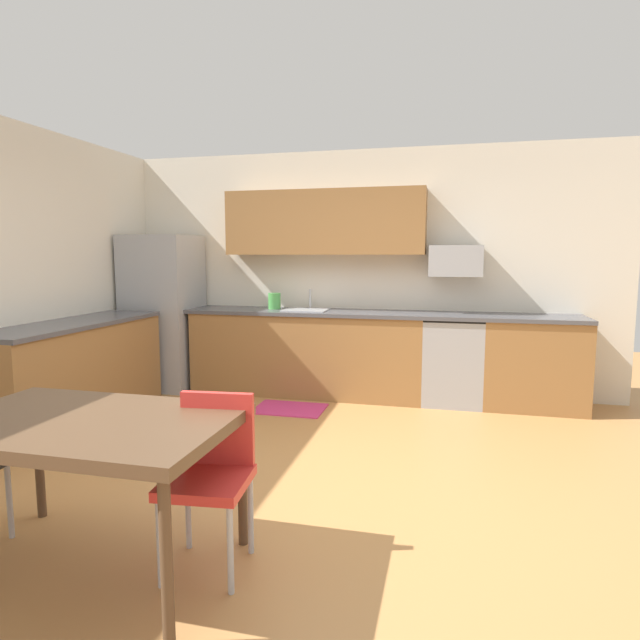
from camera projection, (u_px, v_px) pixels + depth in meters
The scene contains 17 objects.
ground_plane at pixel (286, 481), 3.65m from camera, with size 12.00×12.00×0.00m, color #B77F47.
wall_back at pixel (354, 272), 6.04m from camera, with size 5.80×0.10×2.70m, color silver.
cabinet_run_back at pixel (307, 354), 5.92m from camera, with size 2.56×0.60×0.90m, color olive.
cabinet_run_back_right at pixel (533, 364), 5.36m from camera, with size 0.99×0.60×0.90m, color olive.
cabinet_run_left at pixel (74, 374), 4.91m from camera, with size 0.60×2.00×0.90m, color olive.
countertop_back at pixel (348, 313), 5.75m from camera, with size 4.80×0.64×0.04m, color #4C4C51.
countertop_left at pixel (71, 324), 4.85m from camera, with size 0.64×2.00×0.04m, color #4C4C51.
upper_cabinets_back at pixel (324, 223), 5.83m from camera, with size 2.20×0.34×0.70m, color olive.
refrigerator at pixel (164, 312), 6.19m from camera, with size 0.76×0.70×1.77m, color #9EA0A5.
oven_range at pixel (453, 360), 5.55m from camera, with size 0.60×0.60×0.91m.
microwave at pixel (456, 261), 5.52m from camera, with size 0.54×0.36×0.32m, color #9EA0A5.
sink_basin at pixel (306, 316), 5.87m from camera, with size 0.48×0.40×0.14m, color #A5A8AD.
sink_faucet at pixel (310, 300), 6.02m from camera, with size 0.02×0.02×0.24m, color #B2B5BA.
dining_table at pixel (86, 431), 2.55m from camera, with size 1.40×0.90×0.77m.
chair_near_table at pixel (211, 466), 2.64m from camera, with size 0.44×0.44×0.85m.
floor_mat at pixel (290, 409), 5.35m from camera, with size 0.70×0.50×0.01m, color #CC3372.
kettle at pixel (274, 302), 5.99m from camera, with size 0.14×0.14×0.20m, color #4CA54C.
Camera 1 is at (1.06, -3.33, 1.55)m, focal length 29.80 mm.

